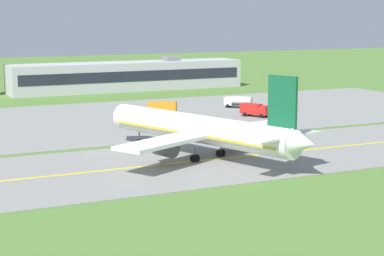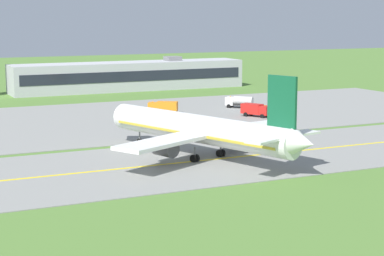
{
  "view_description": "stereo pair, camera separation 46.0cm",
  "coord_description": "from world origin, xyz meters",
  "views": [
    {
      "loc": [
        -43.55,
        -83.7,
        20.19
      ],
      "look_at": [
        -0.91,
        4.42,
        4.0
      ],
      "focal_mm": 64.2,
      "sensor_mm": 36.0,
      "label": 1
    },
    {
      "loc": [
        -43.14,
        -83.9,
        20.19
      ],
      "look_at": [
        -0.91,
        4.42,
        4.0
      ],
      "focal_mm": 64.2,
      "sensor_mm": 36.0,
      "label": 2
    }
  ],
  "objects": [
    {
      "name": "ground_plane",
      "position": [
        0.0,
        0.0,
        0.0
      ],
      "size": [
        500.0,
        500.0,
        0.0
      ],
      "primitive_type": "plane",
      "color": "#517A33"
    },
    {
      "name": "service_truck_baggage",
      "position": [
        30.28,
        45.68,
        1.53
      ],
      "size": [
        5.55,
        5.82,
        2.65
      ],
      "color": "silver",
      "rests_on": "ground"
    },
    {
      "name": "taxiway_strip",
      "position": [
        0.0,
        0.0,
        0.05
      ],
      "size": [
        240.0,
        28.0,
        0.1
      ],
      "primitive_type": "cube",
      "color": "gray",
      "rests_on": "ground"
    },
    {
      "name": "apron_pad",
      "position": [
        10.0,
        42.0,
        0.05
      ],
      "size": [
        140.0,
        52.0,
        0.1
      ],
      "primitive_type": "cube",
      "color": "gray",
      "rests_on": "ground"
    },
    {
      "name": "airplane_lead",
      "position": [
        -0.75,
        1.96,
        4.13
      ],
      "size": [
        31.71,
        38.59,
        12.7
      ],
      "color": "white",
      "rests_on": "ground"
    },
    {
      "name": "terminal_building",
      "position": [
        21.69,
        90.87,
        3.81
      ],
      "size": [
        64.04,
        10.82,
        8.78
      ],
      "color": "#B2B2B7",
      "rests_on": "ground"
    },
    {
      "name": "taxiway_centreline",
      "position": [
        0.0,
        0.0,
        0.11
      ],
      "size": [
        220.0,
        0.6,
        0.01
      ],
      "primitive_type": "cube",
      "color": "yellow",
      "rests_on": "taxiway_strip"
    },
    {
      "name": "service_truck_catering",
      "position": [
        11.76,
        44.66,
        1.53
      ],
      "size": [
        6.14,
        5.01,
        2.6
      ],
      "color": "orange",
      "rests_on": "ground"
    },
    {
      "name": "service_truck_fuel",
      "position": [
        26.81,
        32.93,
        1.53
      ],
      "size": [
        4.6,
        6.27,
        2.6
      ],
      "color": "red",
      "rests_on": "ground"
    }
  ]
}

